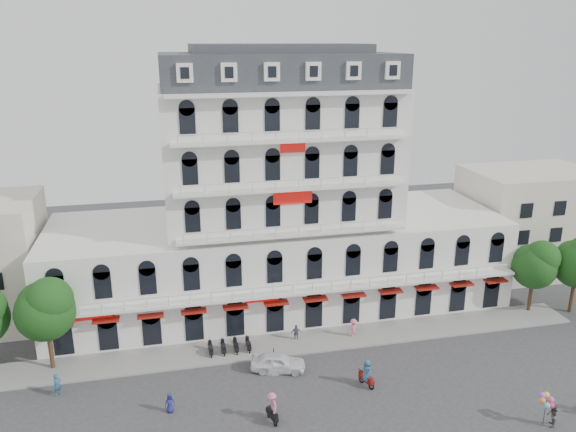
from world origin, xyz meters
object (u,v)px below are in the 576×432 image
(parked_car, at_px, (278,362))
(rider_east, at_px, (367,373))
(balloon_vendor, at_px, (550,410))
(rider_center, at_px, (272,406))

(parked_car, distance_m, rider_east, 7.36)
(parked_car, height_order, balloon_vendor, balloon_vendor)
(rider_center, height_order, balloon_vendor, balloon_vendor)
(parked_car, xyz_separation_m, balloon_vendor, (17.31, -11.04, 0.49))
(parked_car, distance_m, balloon_vendor, 20.53)
(rider_center, bearing_deg, rider_east, 94.20)
(rider_east, height_order, rider_center, rider_center)
(parked_car, distance_m, rider_center, 6.52)
(parked_car, relative_size, rider_center, 1.91)
(balloon_vendor, bearing_deg, parked_car, 147.48)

